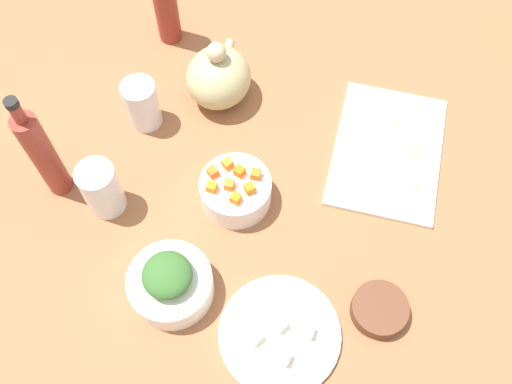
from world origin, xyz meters
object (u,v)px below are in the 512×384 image
(bowl_carrots, at_px, (235,193))
(bowl_greens, at_px, (171,285))
(bottle_1, at_px, (43,154))
(bowl_small_side, at_px, (379,309))
(plate_tofu, at_px, (280,334))
(drinking_glass_0, at_px, (142,104))
(cutting_board, at_px, (387,151))
(bottle_0, at_px, (165,3))
(drinking_glass_1, at_px, (101,189))
(teapot, at_px, (219,77))

(bowl_carrots, bearing_deg, bowl_greens, 166.54)
(bowl_greens, bearing_deg, bottle_1, 64.67)
(bowl_small_side, bearing_deg, bowl_greens, 101.02)
(bowl_greens, relative_size, bottle_1, 0.55)
(plate_tofu, xyz_separation_m, bowl_greens, (0.02, 0.21, 0.02))
(drinking_glass_0, bearing_deg, bowl_small_side, -115.65)
(cutting_board, height_order, bottle_0, bottle_0)
(plate_tofu, xyz_separation_m, bottle_0, (0.61, 0.44, 0.10))
(cutting_board, relative_size, bottle_0, 1.32)
(plate_tofu, xyz_separation_m, drinking_glass_1, (0.15, 0.40, 0.05))
(cutting_board, distance_m, bottle_1, 0.69)
(bowl_greens, xyz_separation_m, bowl_small_side, (0.07, -0.37, -0.01))
(bottle_0, height_order, drinking_glass_1, bottle_0)
(plate_tofu, relative_size, bowl_carrots, 1.55)
(bowl_greens, relative_size, bottle_0, 0.64)
(bowl_greens, distance_m, bottle_0, 0.64)
(bottle_1, bearing_deg, teapot, -36.64)
(drinking_glass_0, bearing_deg, plate_tofu, -131.90)
(cutting_board, distance_m, drinking_glass_0, 0.52)
(teapot, bearing_deg, bowl_small_side, -131.40)
(cutting_board, bearing_deg, bottle_0, 72.94)
(bowl_small_side, relative_size, bottle_0, 0.43)
(bottle_1, relative_size, drinking_glass_0, 2.47)
(plate_tofu, height_order, drinking_glass_1, drinking_glass_1)
(bowl_carrots, distance_m, bottle_1, 0.37)
(cutting_board, xyz_separation_m, bowl_small_side, (-0.34, -0.05, 0.01))
(plate_tofu, bearing_deg, bottle_0, 36.14)
(drinking_glass_1, bearing_deg, bowl_greens, -124.65)
(drinking_glass_1, bearing_deg, teapot, -21.11)
(bottle_1, bearing_deg, bowl_small_side, -95.90)
(bowl_carrots, height_order, bowl_small_side, bowl_carrots)
(plate_tofu, distance_m, bottle_1, 0.55)
(bowl_carrots, bearing_deg, cutting_board, -52.89)
(plate_tofu, bearing_deg, bowl_greens, 84.26)
(bowl_greens, bearing_deg, drinking_glass_0, 29.63)
(bowl_carrots, xyz_separation_m, bowl_small_side, (-0.14, -0.32, -0.02))
(plate_tofu, xyz_separation_m, teapot, (0.48, 0.28, 0.06))
(cutting_board, relative_size, bowl_small_side, 3.08)
(bowl_small_side, height_order, bottle_1, bottle_1)
(drinking_glass_0, height_order, drinking_glass_1, drinking_glass_1)
(bottle_1, bearing_deg, bottle_0, -8.31)
(bowl_greens, xyz_separation_m, bottle_0, (0.59, 0.23, 0.07))
(teapot, xyz_separation_m, bottle_1, (-0.31, 0.23, 0.06))
(plate_tofu, relative_size, bottle_0, 0.91)
(bottle_1, height_order, drinking_glass_1, bottle_1)
(bowl_greens, bearing_deg, bowl_small_side, -78.98)
(bowl_carrots, distance_m, bowl_small_side, 0.35)
(drinking_glass_1, bearing_deg, bowl_small_side, -96.02)
(plate_tofu, relative_size, bowl_greens, 1.42)
(cutting_board, bearing_deg, drinking_glass_1, 119.30)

